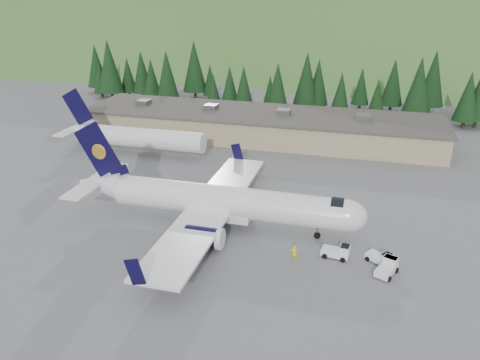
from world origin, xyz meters
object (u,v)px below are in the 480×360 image
Objects in this scene: airliner at (219,202)px; second_airliner at (130,136)px; baggage_tug_b at (381,258)px; baggage_tug_a at (338,252)px; baggage_tug_c at (387,267)px; terminal_building at (259,125)px; ramp_worker at (294,253)px.

airliner is 1.37× the size of second_airliner.
baggage_tug_a is at bearing -144.50° from baggage_tug_b.
baggage_tug_c reaches higher than baggage_tug_b.
baggage_tug_a is (15.21, -3.65, -2.61)m from airliner.
baggage_tug_b is 0.91× the size of baggage_tug_c.
terminal_building reaches higher than baggage_tug_a.
baggage_tug_a is 1.05× the size of baggage_tug_b.
baggage_tug_b is at bearing -171.41° from ramp_worker.
baggage_tug_a is 0.05× the size of terminal_building.
ramp_worker is (-4.66, -1.97, 0.21)m from baggage_tug_a.
ramp_worker is at bearing -132.59° from baggage_tug_b.
baggage_tug_a is 45.88m from terminal_building.
baggage_tug_a is at bearing -33.32° from second_airliner.
airliner is 11.14× the size of baggage_tug_c.
baggage_tug_a is 0.96× the size of baggage_tug_c.
ramp_worker is (-9.96, -0.18, 0.22)m from baggage_tug_c.
second_airliner is 25.55m from terminal_building.
baggage_tug_b is 9.52m from ramp_worker.
baggage_tug_a is at bearing -65.35° from terminal_building.
second_airliner is 44.17m from ramp_worker.
ramp_worker is (10.56, -5.62, -2.40)m from airliner.
terminal_building is at bearing 38.78° from second_airliner.
airliner is at bearing -42.73° from second_airliner.
ramp_worker is at bearing 113.76° from baggage_tug_c.
baggage_tug_b is (19.86, -3.65, -2.68)m from airliner.
baggage_tug_a is 1.71× the size of ramp_worker.
baggage_tug_c is (0.65, -1.79, 0.06)m from baggage_tug_b.
airliner reaches higher than baggage_tug_b.
second_airliner is at bearing 80.96° from baggage_tug_c.
second_airliner is at bearing 137.03° from airliner.
baggage_tug_c is (20.51, -5.44, -2.62)m from airliner.
second_airliner is at bearing -42.17° from ramp_worker.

